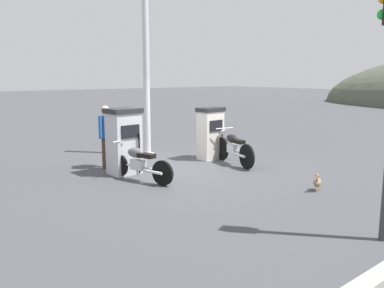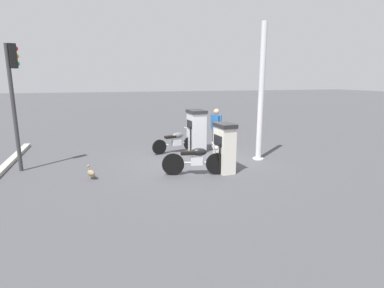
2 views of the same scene
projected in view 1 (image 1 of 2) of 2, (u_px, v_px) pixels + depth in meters
name	position (u px, v px, depth m)	size (l,w,h in m)	color
ground_plane	(181.00, 169.00, 10.83)	(120.00, 120.00, 0.00)	#424247
fuel_pump_near	(124.00, 141.00, 10.14)	(0.69, 0.86, 1.68)	silver
fuel_pump_far	(210.00, 133.00, 11.96)	(0.55, 0.84, 1.55)	silver
motorcycle_near_pump	(138.00, 163.00, 9.52)	(1.94, 0.73, 0.93)	black
motorcycle_far_pump	(233.00, 147.00, 11.31)	(1.97, 0.73, 0.98)	black
attendant_person	(106.00, 132.00, 10.75)	(0.34, 0.55, 1.69)	#473828
wandering_duck	(317.00, 182.00, 8.71)	(0.31, 0.40, 0.41)	#847051
canopy_support_pole	(146.00, 81.00, 12.42)	(0.40, 0.40, 4.78)	silver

